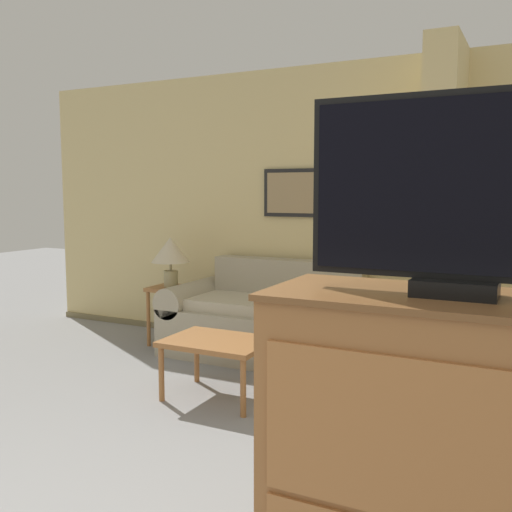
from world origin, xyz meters
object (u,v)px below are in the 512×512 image
(coffee_table, at_px, (218,346))
(table_lamp, at_px, (170,252))
(couch, at_px, (275,322))
(tv, at_px, (458,194))
(tv_dresser, at_px, (447,484))

(coffee_table, bearing_deg, table_lamp, 137.06)
(couch, xyz_separation_m, tv, (1.84, -2.77, 1.14))
(table_lamp, xyz_separation_m, tv, (2.92, -2.72, 0.56))
(table_lamp, relative_size, tv_dresser, 0.41)
(couch, xyz_separation_m, tv_dresser, (1.84, -2.77, 0.26))
(coffee_table, bearing_deg, couch, 92.86)
(tv_dresser, bearing_deg, couch, 123.67)
(coffee_table, relative_size, table_lamp, 1.53)
(couch, height_order, coffee_table, couch)
(table_lamp, xyz_separation_m, tv_dresser, (2.92, -2.73, -0.32))
(coffee_table, distance_m, table_lamp, 1.63)
(couch, distance_m, tv_dresser, 3.33)
(couch, height_order, tv, tv)
(tv_dresser, relative_size, tv, 1.33)
(couch, xyz_separation_m, coffee_table, (0.05, -1.09, 0.06))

